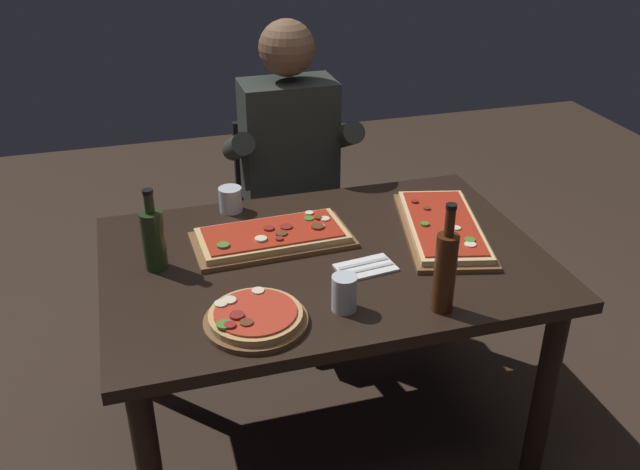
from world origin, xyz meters
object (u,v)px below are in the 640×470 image
at_px(dining_table, 324,281).
at_px(tumbler_near_camera, 344,295).
at_px(diner_chair, 286,210).
at_px(pizza_rectangular_left, 443,227).
at_px(seated_diner, 292,167).
at_px(tumbler_far_side, 230,199).
at_px(pizza_round_far, 255,318).
at_px(wine_bottle_dark, 153,238).
at_px(oil_bottle_amber, 445,270).
at_px(pizza_rectangular_front, 273,237).

xyz_separation_m(dining_table, tumbler_near_camera, (-0.03, -0.30, 0.14)).
bearing_deg(diner_chair, pizza_rectangular_left, -66.44).
bearing_deg(seated_diner, tumbler_far_side, -133.40).
bearing_deg(pizza_round_far, wine_bottle_dark, 121.65).
xyz_separation_m(pizza_round_far, tumbler_far_side, (0.06, 0.71, 0.02)).
bearing_deg(dining_table, oil_bottle_amber, -58.50).
bearing_deg(diner_chair, pizza_round_far, -107.51).
height_order(pizza_rectangular_left, wine_bottle_dark, wine_bottle_dark).
bearing_deg(oil_bottle_amber, seated_diner, 97.88).
xyz_separation_m(dining_table, pizza_round_far, (-0.29, -0.30, 0.11)).
bearing_deg(diner_chair, pizza_rectangular_front, -106.81).
xyz_separation_m(wine_bottle_dark, oil_bottle_amber, (0.76, -0.46, 0.03)).
distance_m(pizza_rectangular_front, pizza_rectangular_left, 0.58).
xyz_separation_m(oil_bottle_amber, diner_chair, (-0.15, 1.24, -0.38)).
relative_size(wine_bottle_dark, tumbler_near_camera, 2.49).
height_order(tumbler_near_camera, tumbler_far_side, tumbler_near_camera).
distance_m(dining_table, tumbler_near_camera, 0.34).
bearing_deg(pizza_round_far, tumbler_far_side, 85.49).
height_order(pizza_rectangular_left, seated_diner, seated_diner).
relative_size(wine_bottle_dark, diner_chair, 0.31).
bearing_deg(pizza_round_far, tumbler_near_camera, 0.14).
height_order(pizza_round_far, tumbler_near_camera, tumbler_near_camera).
height_order(wine_bottle_dark, seated_diner, seated_diner).
bearing_deg(tumbler_near_camera, pizza_round_far, -179.86).
distance_m(tumbler_far_side, diner_chair, 0.62).
relative_size(pizza_round_far, oil_bottle_amber, 0.88).
distance_m(wine_bottle_dark, tumbler_near_camera, 0.62).
bearing_deg(seated_diner, pizza_round_far, -109.39).
xyz_separation_m(diner_chair, seated_diner, (0.00, -0.12, 0.26)).
xyz_separation_m(dining_table, seated_diner, (0.08, 0.74, 0.10)).
relative_size(pizza_rectangular_left, tumbler_near_camera, 5.59).
bearing_deg(pizza_round_far, diner_chair, 72.49).
bearing_deg(pizza_round_far, dining_table, 46.65).
xyz_separation_m(dining_table, oil_bottle_amber, (0.23, -0.38, 0.23)).
relative_size(tumbler_near_camera, seated_diner, 0.08).
height_order(pizza_rectangular_front, tumbler_near_camera, tumbler_near_camera).
bearing_deg(tumbler_near_camera, seated_diner, 83.91).
height_order(pizza_rectangular_front, pizza_round_far, same).
height_order(pizza_rectangular_front, tumbler_far_side, tumbler_far_side).
height_order(pizza_round_far, tumbler_far_side, tumbler_far_side).
xyz_separation_m(pizza_rectangular_left, tumbler_near_camera, (-0.47, -0.35, 0.03)).
xyz_separation_m(pizza_rectangular_front, wine_bottle_dark, (-0.38, -0.06, 0.08)).
relative_size(tumbler_far_side, diner_chair, 0.10).
relative_size(pizza_rectangular_front, pizza_round_far, 1.84).
relative_size(pizza_round_far, tumbler_near_camera, 2.69).
height_order(dining_table, diner_chair, diner_chair).
bearing_deg(dining_table, pizza_rectangular_front, 135.96).
bearing_deg(dining_table, pizza_round_far, -133.35).
xyz_separation_m(pizza_rectangular_left, oil_bottle_amber, (-0.20, -0.42, 0.11)).
relative_size(pizza_round_far, diner_chair, 0.33).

